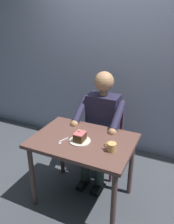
{
  "coord_description": "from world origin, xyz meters",
  "views": [
    {
      "loc": [
        -0.85,
        1.72,
        1.88
      ],
      "look_at": [
        0.0,
        -0.1,
        1.0
      ],
      "focal_mm": 36.4,
      "sensor_mm": 36.0,
      "label": 1
    }
  ],
  "objects_px": {
    "seated_person": "(100,125)",
    "dining_table": "(83,148)",
    "chair": "(105,132)",
    "dessert_spoon": "(62,141)",
    "coffee_cup": "(112,147)",
    "cake_slice": "(80,137)"
  },
  "relations": [
    {
      "from": "chair",
      "to": "cake_slice",
      "type": "distance_m",
      "value": 0.74
    },
    {
      "from": "seated_person",
      "to": "dessert_spoon",
      "type": "height_order",
      "value": "seated_person"
    },
    {
      "from": "dining_table",
      "to": "cake_slice",
      "type": "distance_m",
      "value": 0.16
    },
    {
      "from": "seated_person",
      "to": "dining_table",
      "type": "bearing_deg",
      "value": 90.0
    },
    {
      "from": "seated_person",
      "to": "coffee_cup",
      "type": "relative_size",
      "value": 10.98
    },
    {
      "from": "dining_table",
      "to": "coffee_cup",
      "type": "distance_m",
      "value": 0.36
    },
    {
      "from": "dining_table",
      "to": "dessert_spoon",
      "type": "bearing_deg",
      "value": 38.7
    },
    {
      "from": "dining_table",
      "to": "dessert_spoon",
      "type": "height_order",
      "value": "dessert_spoon"
    },
    {
      "from": "dessert_spoon",
      "to": "dining_table",
      "type": "bearing_deg",
      "value": -141.3
    },
    {
      "from": "chair",
      "to": "dessert_spoon",
      "type": "height_order",
      "value": "chair"
    },
    {
      "from": "chair",
      "to": "seated_person",
      "type": "distance_m",
      "value": 0.25
    },
    {
      "from": "dining_table",
      "to": "chair",
      "type": "bearing_deg",
      "value": -90.0
    },
    {
      "from": "coffee_cup",
      "to": "dessert_spoon",
      "type": "relative_size",
      "value": 0.84
    },
    {
      "from": "dining_table",
      "to": "cake_slice",
      "type": "height_order",
      "value": "cake_slice"
    },
    {
      "from": "seated_person",
      "to": "cake_slice",
      "type": "height_order",
      "value": "seated_person"
    },
    {
      "from": "dining_table",
      "to": "seated_person",
      "type": "xyz_separation_m",
      "value": [
        0.0,
        -0.46,
        0.04
      ]
    },
    {
      "from": "chair",
      "to": "seated_person",
      "type": "xyz_separation_m",
      "value": [
        0.0,
        0.17,
        0.18
      ]
    },
    {
      "from": "dining_table",
      "to": "chair",
      "type": "relative_size",
      "value": 1.08
    },
    {
      "from": "cake_slice",
      "to": "coffee_cup",
      "type": "relative_size",
      "value": 1.01
    },
    {
      "from": "coffee_cup",
      "to": "dessert_spoon",
      "type": "bearing_deg",
      "value": 6.57
    },
    {
      "from": "cake_slice",
      "to": "coffee_cup",
      "type": "bearing_deg",
      "value": 175.12
    },
    {
      "from": "dining_table",
      "to": "seated_person",
      "type": "distance_m",
      "value": 0.47
    }
  ]
}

